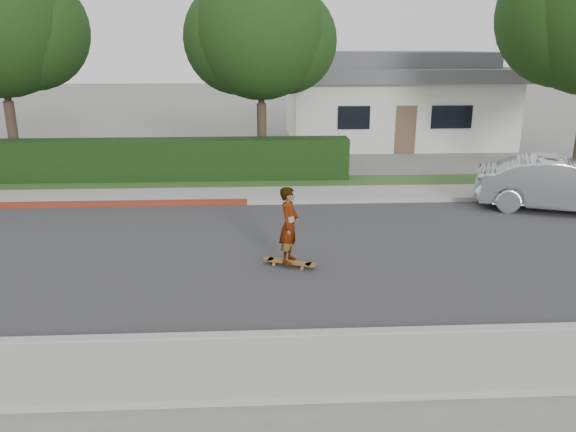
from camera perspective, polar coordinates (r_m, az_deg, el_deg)
The scene contains 14 objects.
ground at distance 13.15m, azimuth -8.83°, elevation -3.77°, with size 120.00×120.00×0.00m, color slate.
road at distance 13.15m, azimuth -8.83°, elevation -3.75°, with size 60.00×8.00×0.01m, color #2D2D30.
curb_near at distance 9.42m, azimuth -11.26°, elevation -12.21°, with size 60.00×0.20×0.15m, color #9E9E99.
sidewalk_near at distance 8.66m, azimuth -12.09°, elevation -15.19°, with size 60.00×1.60×0.12m, color gray.
curb_far at distance 17.01m, azimuth -7.54°, elevation 1.37°, with size 60.00×0.20×0.15m, color #9E9E99.
curb_red_section at distance 18.11m, azimuth -23.51°, elevation 1.05°, with size 12.00×0.21×0.15m, color maroon.
sidewalk_far at distance 17.88m, azimuth -7.32°, elevation 2.10°, with size 60.00×1.60×0.12m, color gray.
planting_strip at distance 19.43m, azimuth -6.99°, elevation 3.28°, with size 60.00×1.60×0.10m, color #2D4C1E.
hedge at distance 20.29m, azimuth -15.47°, elevation 5.41°, with size 15.00×1.00×1.50m, color black.
tree_center at distance 21.43m, azimuth -2.85°, elevation 17.76°, with size 5.66×4.84×7.44m.
house at distance 29.11m, azimuth 10.38°, elevation 11.78°, with size 10.60×8.60×4.30m.
skateboard at distance 12.20m, azimuth 0.12°, elevation -4.71°, with size 1.21×0.68×0.11m.
skateboarder at distance 11.91m, azimuth 0.13°, elevation -0.92°, with size 0.60×0.40×1.66m, color white.
car_silver at distance 17.93m, azimuth 25.96°, elevation 2.87°, with size 1.62×4.66×1.54m, color #B7BABE.
Camera 1 is at (1.37, -12.24, 4.62)m, focal length 35.00 mm.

